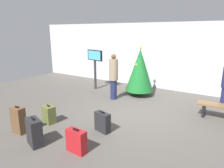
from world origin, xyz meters
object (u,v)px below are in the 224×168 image
(holiday_tree, at_px, (140,70))
(suitcase_0, at_px, (49,114))
(flight_info_kiosk, at_px, (95,62))
(suitcase_2, at_px, (102,122))
(suitcase_1, at_px, (34,132))
(suitcase_4, at_px, (76,141))
(traveller_0, at_px, (114,76))
(suitcase_3, at_px, (19,120))

(holiday_tree, xyz_separation_m, suitcase_0, (-1.16, -4.08, -0.87))
(holiday_tree, bearing_deg, suitcase_0, -105.84)
(flight_info_kiosk, height_order, suitcase_2, flight_info_kiosk)
(holiday_tree, height_order, suitcase_1, holiday_tree)
(suitcase_4, bearing_deg, holiday_tree, 97.48)
(suitcase_0, bearing_deg, flight_info_kiosk, 106.05)
(holiday_tree, relative_size, suitcase_1, 2.99)
(traveller_0, distance_m, suitcase_3, 4.02)
(suitcase_1, bearing_deg, suitcase_0, 123.37)
(suitcase_2, height_order, suitcase_3, suitcase_3)
(suitcase_2, xyz_separation_m, suitcase_3, (-1.92, -1.31, 0.09))
(flight_info_kiosk, distance_m, suitcase_2, 4.60)
(suitcase_0, relative_size, suitcase_2, 0.97)
(holiday_tree, distance_m, flight_info_kiosk, 2.29)
(holiday_tree, relative_size, flight_info_kiosk, 1.14)
(traveller_0, relative_size, suitcase_3, 2.40)
(traveller_0, relative_size, suitcase_2, 3.14)
(traveller_0, xyz_separation_m, suitcase_1, (0.23, -4.09, -0.65))
(suitcase_4, bearing_deg, traveller_0, 109.29)
(suitcase_2, bearing_deg, suitcase_1, -124.47)
(suitcase_0, height_order, suitcase_4, suitcase_4)
(flight_info_kiosk, height_order, suitcase_3, flight_info_kiosk)
(flight_info_kiosk, distance_m, traveller_0, 1.83)
(traveller_0, xyz_separation_m, suitcase_3, (-0.67, -3.92, -0.62))
(traveller_0, bearing_deg, suitcase_0, -98.85)
(holiday_tree, distance_m, suitcase_1, 5.23)
(holiday_tree, bearing_deg, flight_info_kiosk, -174.78)
(suitcase_1, distance_m, suitcase_2, 1.80)
(suitcase_3, distance_m, suitcase_4, 2.00)
(flight_info_kiosk, bearing_deg, suitcase_2, -50.60)
(holiday_tree, distance_m, suitcase_4, 4.94)
(suitcase_0, distance_m, suitcase_4, 1.94)
(suitcase_0, bearing_deg, suitcase_4, -22.53)
(holiday_tree, xyz_separation_m, suitcase_2, (0.56, -3.66, -0.86))
(holiday_tree, distance_m, suitcase_2, 3.80)
(traveller_0, xyz_separation_m, suitcase_4, (1.32, -3.77, -0.72))
(traveller_0, bearing_deg, holiday_tree, 56.91)
(suitcase_0, relative_size, suitcase_4, 0.98)
(suitcase_3, relative_size, suitcase_4, 1.32)
(holiday_tree, height_order, flight_info_kiosk, holiday_tree)
(holiday_tree, xyz_separation_m, suitcase_3, (-1.36, -4.97, -0.76))
(traveller_0, height_order, suitcase_1, traveller_0)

